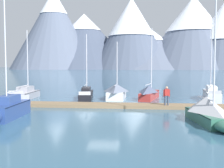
# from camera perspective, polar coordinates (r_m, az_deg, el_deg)

# --- Properties ---
(ground_plane) EXTENTS (700.00, 700.00, 0.00)m
(ground_plane) POSITION_cam_1_polar(r_m,az_deg,el_deg) (22.65, -1.66, -6.10)
(ground_plane) COLOR #335B75
(mountain_west_summit) EXTENTS (72.04, 72.04, 65.19)m
(mountain_west_summit) POSITION_cam_1_polar(r_m,az_deg,el_deg) (246.49, -11.52, 10.72)
(mountain_west_summit) COLOR slate
(mountain_west_summit) RESTS_ON ground
(mountain_central_massif) EXTENTS (93.93, 93.93, 48.19)m
(mountain_central_massif) POSITION_cam_1_polar(r_m,az_deg,el_deg) (255.78, -5.57, 8.58)
(mountain_central_massif) COLOR #424C60
(mountain_central_massif) RESTS_ON ground
(mountain_shoulder_ridge) EXTENTS (67.59, 67.59, 57.93)m
(mountain_shoulder_ridge) POSITION_cam_1_polar(r_m,az_deg,el_deg) (237.36, 3.91, 10.48)
(mountain_shoulder_ridge) COLOR #4C566B
(mountain_shoulder_ridge) RESTS_ON ground
(mountain_east_summit) EXTENTS (93.08, 93.08, 35.58)m
(mountain_east_summit) POSITION_cam_1_polar(r_m,az_deg,el_deg) (247.27, 7.11, 7.25)
(mountain_east_summit) COLOR slate
(mountain_east_summit) RESTS_ON ground
(mountain_rear_spur) EXTENTS (89.14, 89.14, 60.16)m
(mountain_rear_spur) POSITION_cam_1_polar(r_m,az_deg,el_deg) (249.32, 15.93, 10.24)
(mountain_rear_spur) COLOR slate
(mountain_rear_spur) RESTS_ON ground
(dock) EXTENTS (24.34, 2.25, 0.30)m
(dock) POSITION_cam_1_polar(r_m,az_deg,el_deg) (26.54, -0.47, -4.29)
(dock) COLOR #846B4C
(dock) RESTS_ON ground
(sailboat_nearest_berth) EXTENTS (2.04, 6.19, 7.95)m
(sailboat_nearest_berth) POSITION_cam_1_polar(r_m,az_deg,el_deg) (34.68, -16.73, -1.83)
(sailboat_nearest_berth) COLOR #93939E
(sailboat_nearest_berth) RESTS_ON ground
(sailboat_second_berth) EXTENTS (1.81, 6.43, 9.21)m
(sailboat_second_berth) POSITION_cam_1_polar(r_m,az_deg,el_deg) (22.02, -20.48, -4.84)
(sailboat_second_berth) COLOR navy
(sailboat_second_berth) RESTS_ON ground
(sailboat_mid_dock_port) EXTENTS (2.32, 7.56, 7.43)m
(sailboat_mid_dock_port) POSITION_cam_1_polar(r_m,az_deg,el_deg) (33.02, -5.12, -1.99)
(sailboat_mid_dock_port) COLOR black
(sailboat_mid_dock_port) RESTS_ON ground
(sailboat_mid_dock_starboard) EXTENTS (2.14, 6.13, 6.52)m
(sailboat_mid_dock_starboard) POSITION_cam_1_polar(r_m,az_deg,el_deg) (32.81, 0.98, -1.55)
(sailboat_mid_dock_starboard) COLOR white
(sailboat_mid_dock_starboard) RESTS_ON ground
(sailboat_far_berth) EXTENTS (2.75, 7.00, 8.13)m
(sailboat_far_berth) POSITION_cam_1_polar(r_m,az_deg,el_deg) (32.97, 7.57, -1.64)
(sailboat_far_berth) COLOR #B2332D
(sailboat_far_berth) RESTS_ON ground
(sailboat_outer_slip) EXTENTS (2.58, 6.42, 9.20)m
(sailboat_outer_slip) POSITION_cam_1_polar(r_m,az_deg,el_deg) (20.19, 18.86, -5.17)
(sailboat_outer_slip) COLOR #336B56
(sailboat_outer_slip) RESTS_ON ground
(sailboat_end_of_dock) EXTENTS (2.15, 7.28, 8.54)m
(sailboat_end_of_dock) POSITION_cam_1_polar(r_m,az_deg,el_deg) (33.95, 19.18, -1.86)
(sailboat_end_of_dock) COLOR silver
(sailboat_end_of_dock) RESTS_ON ground
(person_on_dock) EXTENTS (0.58, 0.28, 1.69)m
(person_on_dock) POSITION_cam_1_polar(r_m,az_deg,el_deg) (25.89, 10.85, -2.09)
(person_on_dock) COLOR #384256
(person_on_dock) RESTS_ON dock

